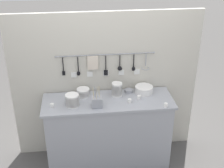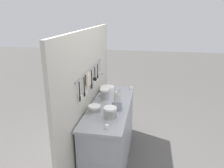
{
  "view_description": "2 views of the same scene",
  "coord_description": "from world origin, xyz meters",
  "px_view_note": "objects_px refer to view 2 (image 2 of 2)",
  "views": [
    {
      "loc": [
        -0.33,
        -3.25,
        2.85
      ],
      "look_at": [
        0.05,
        0.0,
        1.15
      ],
      "focal_mm": 50.0,
      "sensor_mm": 36.0,
      "label": 1
    },
    {
      "loc": [
        -2.74,
        -0.51,
        2.15
      ],
      "look_at": [
        0.05,
        -0.02,
        1.21
      ],
      "focal_mm": 35.0,
      "sensor_mm": 36.0,
      "label": 2
    }
  ],
  "objects_px": {
    "cutlery_caddy": "(117,105)",
    "cup_edge_near": "(119,96)",
    "steel_mixing_bowl": "(102,95)",
    "cup_by_caddy": "(116,93)",
    "plate_stack": "(107,89)",
    "bowl_stack_short_front": "(104,95)",
    "cup_centre": "(107,127)",
    "bowl_stack_back_corner": "(94,109)",
    "bowl_stack_tall_left": "(110,113)",
    "cup_front_left": "(131,88)"
  },
  "relations": [
    {
      "from": "cup_edge_near",
      "to": "bowl_stack_short_front",
      "type": "bearing_deg",
      "value": 124.02
    },
    {
      "from": "bowl_stack_tall_left",
      "to": "cup_centre",
      "type": "distance_m",
      "value": 0.24
    },
    {
      "from": "cutlery_caddy",
      "to": "cup_front_left",
      "type": "xyz_separation_m",
      "value": [
        0.8,
        -0.11,
        -0.04
      ]
    },
    {
      "from": "steel_mixing_bowl",
      "to": "cutlery_caddy",
      "type": "distance_m",
      "value": 0.53
    },
    {
      "from": "steel_mixing_bowl",
      "to": "cup_by_caddy",
      "type": "height_order",
      "value": "cup_by_caddy"
    },
    {
      "from": "plate_stack",
      "to": "cutlery_caddy",
      "type": "distance_m",
      "value": 0.66
    },
    {
      "from": "cutlery_caddy",
      "to": "cup_edge_near",
      "type": "distance_m",
      "value": 0.4
    },
    {
      "from": "bowl_stack_back_corner",
      "to": "bowl_stack_short_front",
      "type": "height_order",
      "value": "bowl_stack_short_front"
    },
    {
      "from": "bowl_stack_tall_left",
      "to": "cup_front_left",
      "type": "distance_m",
      "value": 1.1
    },
    {
      "from": "bowl_stack_back_corner",
      "to": "steel_mixing_bowl",
      "type": "bearing_deg",
      "value": 3.2
    },
    {
      "from": "bowl_stack_back_corner",
      "to": "bowl_stack_short_front",
      "type": "distance_m",
      "value": 0.42
    },
    {
      "from": "bowl_stack_tall_left",
      "to": "bowl_stack_back_corner",
      "type": "bearing_deg",
      "value": 59.64
    },
    {
      "from": "bowl_stack_back_corner",
      "to": "cup_front_left",
      "type": "relative_size",
      "value": 3.27
    },
    {
      "from": "cutlery_caddy",
      "to": "cup_by_caddy",
      "type": "height_order",
      "value": "cutlery_caddy"
    },
    {
      "from": "bowl_stack_short_front",
      "to": "cup_centre",
      "type": "relative_size",
      "value": 3.53
    },
    {
      "from": "plate_stack",
      "to": "cup_by_caddy",
      "type": "xyz_separation_m",
      "value": [
        -0.09,
        -0.15,
        -0.02
      ]
    },
    {
      "from": "cup_front_left",
      "to": "cup_edge_near",
      "type": "relative_size",
      "value": 1.0
    },
    {
      "from": "cup_by_caddy",
      "to": "cup_edge_near",
      "type": "xyz_separation_m",
      "value": [
        -0.13,
        -0.07,
        0.0
      ]
    },
    {
      "from": "bowl_stack_tall_left",
      "to": "plate_stack",
      "type": "height_order",
      "value": "bowl_stack_tall_left"
    },
    {
      "from": "cup_front_left",
      "to": "bowl_stack_back_corner",
      "type": "bearing_deg",
      "value": 158.36
    },
    {
      "from": "plate_stack",
      "to": "cup_by_caddy",
      "type": "bearing_deg",
      "value": -121.34
    },
    {
      "from": "bowl_stack_back_corner",
      "to": "bowl_stack_tall_left",
      "type": "relative_size",
      "value": 1.0
    },
    {
      "from": "cup_edge_near",
      "to": "cup_centre",
      "type": "xyz_separation_m",
      "value": [
        -0.92,
        -0.0,
        0.0
      ]
    },
    {
      "from": "steel_mixing_bowl",
      "to": "cup_edge_near",
      "type": "distance_m",
      "value": 0.27
    },
    {
      "from": "steel_mixing_bowl",
      "to": "cup_edge_near",
      "type": "bearing_deg",
      "value": -97.04
    },
    {
      "from": "bowl_stack_tall_left",
      "to": "steel_mixing_bowl",
      "type": "xyz_separation_m",
      "value": [
        0.71,
        0.26,
        -0.06
      ]
    },
    {
      "from": "bowl_stack_back_corner",
      "to": "cup_centre",
      "type": "height_order",
      "value": "bowl_stack_back_corner"
    },
    {
      "from": "bowl_stack_back_corner",
      "to": "bowl_stack_tall_left",
      "type": "xyz_separation_m",
      "value": [
        -0.13,
        -0.23,
        0.03
      ]
    },
    {
      "from": "steel_mixing_bowl",
      "to": "cup_centre",
      "type": "bearing_deg",
      "value": -164.35
    },
    {
      "from": "bowl_stack_tall_left",
      "to": "cup_edge_near",
      "type": "height_order",
      "value": "bowl_stack_tall_left"
    },
    {
      "from": "bowl_stack_tall_left",
      "to": "cup_centre",
      "type": "bearing_deg",
      "value": -178.54
    },
    {
      "from": "bowl_stack_tall_left",
      "to": "bowl_stack_short_front",
      "type": "height_order",
      "value": "bowl_stack_short_front"
    },
    {
      "from": "steel_mixing_bowl",
      "to": "cup_edge_near",
      "type": "height_order",
      "value": "cup_edge_near"
    },
    {
      "from": "plate_stack",
      "to": "bowl_stack_short_front",
      "type": "bearing_deg",
      "value": -175.69
    },
    {
      "from": "bowl_stack_back_corner",
      "to": "cup_front_left",
      "type": "distance_m",
      "value": 1.02
    },
    {
      "from": "bowl_stack_back_corner",
      "to": "cup_edge_near",
      "type": "height_order",
      "value": "bowl_stack_back_corner"
    },
    {
      "from": "bowl_stack_back_corner",
      "to": "cutlery_caddy",
      "type": "xyz_separation_m",
      "value": [
        0.15,
        -0.27,
        0.02
      ]
    },
    {
      "from": "bowl_stack_back_corner",
      "to": "cup_centre",
      "type": "distance_m",
      "value": 0.44
    },
    {
      "from": "bowl_stack_short_front",
      "to": "cup_front_left",
      "type": "height_order",
      "value": "bowl_stack_short_front"
    },
    {
      "from": "cutlery_caddy",
      "to": "cup_centre",
      "type": "bearing_deg",
      "value": 176.06
    },
    {
      "from": "steel_mixing_bowl",
      "to": "cup_front_left",
      "type": "distance_m",
      "value": 0.55
    },
    {
      "from": "steel_mixing_bowl",
      "to": "cup_centre",
      "type": "height_order",
      "value": "cup_centre"
    },
    {
      "from": "bowl_stack_back_corner",
      "to": "cup_by_caddy",
      "type": "distance_m",
      "value": 0.7
    },
    {
      "from": "bowl_stack_tall_left",
      "to": "cup_front_left",
      "type": "xyz_separation_m",
      "value": [
        1.09,
        -0.15,
        -0.05
      ]
    },
    {
      "from": "plate_stack",
      "to": "cup_by_caddy",
      "type": "distance_m",
      "value": 0.18
    },
    {
      "from": "cup_front_left",
      "to": "cup_edge_near",
      "type": "height_order",
      "value": "same"
    },
    {
      "from": "bowl_stack_back_corner",
      "to": "cup_edge_near",
      "type": "xyz_separation_m",
      "value": [
        0.55,
        -0.23,
        -0.02
      ]
    },
    {
      "from": "cutlery_caddy",
      "to": "bowl_stack_short_front",
      "type": "bearing_deg",
      "value": 40.69
    },
    {
      "from": "bowl_stack_tall_left",
      "to": "plate_stack",
      "type": "xyz_separation_m",
      "value": [
        0.9,
        0.21,
        -0.03
      ]
    },
    {
      "from": "cutlery_caddy",
      "to": "cup_edge_near",
      "type": "relative_size",
      "value": 5.68
    }
  ]
}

